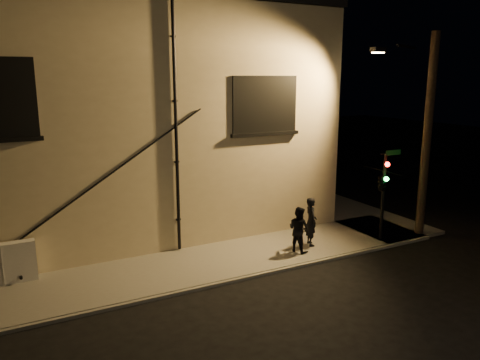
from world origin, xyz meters
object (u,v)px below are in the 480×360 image
utility_cabinet (2,264)px  streetlamp_pole (425,132)px  pedestrian_a (311,221)px  pedestrian_b (299,229)px  traffic_signal (382,182)px

utility_cabinet → streetlamp_pole: 14.69m
pedestrian_a → pedestrian_b: bearing=130.3°
pedestrian_a → traffic_signal: traffic_signal is taller
pedestrian_a → pedestrian_b: pedestrian_a is taller
traffic_signal → pedestrian_b: bearing=171.6°
pedestrian_b → traffic_signal: (3.21, -0.48, 1.42)m
utility_cabinet → streetlamp_pole: bearing=-9.2°
pedestrian_a → traffic_signal: bearing=-90.6°
pedestrian_a → streetlamp_pole: 5.38m
utility_cabinet → pedestrian_b: (9.00, -1.80, 0.18)m
pedestrian_a → streetlamp_pole: bearing=-83.1°
pedestrian_b → pedestrian_a: bearing=-86.5°
traffic_signal → pedestrian_a: bearing=162.3°
pedestrian_b → streetlamp_pole: size_ratio=0.21×
pedestrian_b → traffic_signal: bearing=-118.0°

